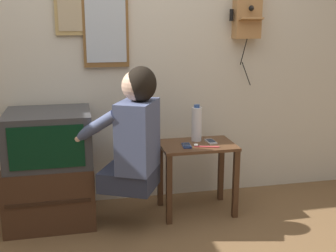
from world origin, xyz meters
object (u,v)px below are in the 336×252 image
wall_mirror (105,17)px  wall_phone_antique (247,12)px  television (49,137)px  cell_phone_held (186,146)px  cell_phone_spare (211,141)px  toothbrush (205,146)px  person (134,132)px  framed_picture (78,5)px  water_bottle (197,124)px

wall_mirror → wall_phone_antique: bearing=-2.1°
television → cell_phone_held: 0.99m
cell_phone_held → wall_mirror: bearing=149.6°
cell_phone_spare → toothbrush: bearing=-127.3°
person → toothbrush: size_ratio=4.81×
framed_picture → television: bearing=-133.3°
wall_phone_antique → toothbrush: bearing=-138.2°
cell_phone_held → television: bearing=178.6°
wall_mirror → television: bearing=-149.3°
wall_phone_antique → cell_phone_spare: bearing=-142.5°
cell_phone_held → cell_phone_spare: 0.22m
framed_picture → water_bottle: framed_picture is taller
wall_phone_antique → cell_phone_held: 1.17m
toothbrush → wall_phone_antique: bearing=-30.7°
person → water_bottle: person is taller
toothbrush → wall_mirror: bearing=73.6°
water_bottle → cell_phone_spare: bearing=-35.2°
cell_phone_held → water_bottle: water_bottle is taller
person → television: person is taller
water_bottle → toothbrush: 0.22m
television → cell_phone_held: bearing=-7.2°
person → wall_mirror: wall_mirror is taller
television → toothbrush: television is taller
cell_phone_spare → water_bottle: bearing=142.1°
wall_phone_antique → water_bottle: wall_phone_antique is taller
television → cell_phone_spare: 1.19m
framed_picture → cell_phone_spare: framed_picture is taller
person → wall_mirror: 0.93m
television → framed_picture: bearing=46.7°
wall_phone_antique → cell_phone_spare: 1.06m
water_bottle → wall_phone_antique: bearing=25.0°
framed_picture → person: bearing=-58.2°
cell_phone_held → framed_picture: bearing=157.4°
cell_phone_spare → framed_picture: bearing=158.1°
television → wall_mirror: (0.44, 0.26, 0.83)m
cell_phone_spare → water_bottle: (-0.09, 0.07, 0.13)m
television → cell_phone_held: (0.97, -0.12, -0.09)m
person → wall_phone_antique: size_ratio=1.03×
water_bottle → cell_phone_held: bearing=-130.7°
framed_picture → wall_mirror: wall_mirror is taller
framed_picture → cell_phone_spare: bearing=-19.2°
framed_picture → wall_mirror: bearing=-0.9°
wall_phone_antique → cell_phone_spare: (-0.37, -0.28, -0.96)m
person → framed_picture: framed_picture is taller
person → toothbrush: 0.55m
television → water_bottle: size_ratio=2.10×
television → water_bottle: water_bottle is taller
television → cell_phone_held: television is taller
toothbrush → water_bottle: bearing=21.1°
cell_phone_held → water_bottle: bearing=55.1°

